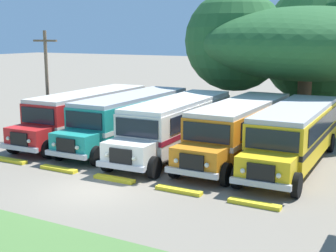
% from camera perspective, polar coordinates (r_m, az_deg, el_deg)
% --- Properties ---
extents(ground_plane, '(220.00, 220.00, 0.00)m').
position_cam_1_polar(ground_plane, '(19.57, -9.13, -7.72)').
color(ground_plane, slate).
extents(parked_bus_slot_0, '(2.98, 10.88, 2.82)m').
position_cam_1_polar(parked_bus_slot_0, '(29.00, -9.67, 1.61)').
color(parked_bus_slot_0, red).
rests_on(parked_bus_slot_0, ground_plane).
extents(parked_bus_slot_1, '(2.88, 10.86, 2.82)m').
position_cam_1_polar(parked_bus_slot_1, '(27.30, -4.56, 1.15)').
color(parked_bus_slot_1, teal).
rests_on(parked_bus_slot_1, ground_plane).
extents(parked_bus_slot_2, '(3.11, 10.90, 2.82)m').
position_cam_1_polar(parked_bus_slot_2, '(25.30, 1.11, 0.40)').
color(parked_bus_slot_2, silver).
rests_on(parked_bus_slot_2, ground_plane).
extents(parked_bus_slot_3, '(2.74, 10.85, 2.82)m').
position_cam_1_polar(parked_bus_slot_3, '(24.52, 8.74, -0.07)').
color(parked_bus_slot_3, orange).
rests_on(parked_bus_slot_3, ground_plane).
extents(parked_bus_slot_4, '(2.93, 10.87, 2.82)m').
position_cam_1_polar(parked_bus_slot_4, '(23.68, 15.14, -0.72)').
color(parked_bus_slot_4, yellow).
rests_on(parked_bus_slot_4, ground_plane).
extents(curb_wheelstop_0, '(2.00, 0.36, 0.15)m').
position_cam_1_polar(curb_wheelstop_0, '(24.81, -18.51, -3.96)').
color(curb_wheelstop_0, yellow).
rests_on(curb_wheelstop_0, ground_plane).
extents(curb_wheelstop_1, '(2.00, 0.36, 0.15)m').
position_cam_1_polar(curb_wheelstop_1, '(22.63, -13.06, -5.08)').
color(curb_wheelstop_1, yellow).
rests_on(curb_wheelstop_1, ground_plane).
extents(curb_wheelstop_2, '(2.00, 0.36, 0.15)m').
position_cam_1_polar(curb_wheelstop_2, '(20.71, -6.50, -6.37)').
color(curb_wheelstop_2, yellow).
rests_on(curb_wheelstop_2, ground_plane).
extents(curb_wheelstop_3, '(2.00, 0.36, 0.15)m').
position_cam_1_polar(curb_wheelstop_3, '(19.13, 1.31, -7.78)').
color(curb_wheelstop_3, yellow).
rests_on(curb_wheelstop_3, ground_plane).
extents(curb_wheelstop_4, '(2.00, 0.36, 0.15)m').
position_cam_1_polar(curb_wheelstop_4, '(17.96, 10.38, -9.24)').
color(curb_wheelstop_4, yellow).
rests_on(curb_wheelstop_4, ground_plane).
extents(broad_shade_tree, '(16.10, 16.62, 10.19)m').
position_cam_1_polar(broad_shade_tree, '(35.22, 17.13, 9.69)').
color(broad_shade_tree, brown).
rests_on(broad_shade_tree, ground_plane).
extents(utility_pole, '(1.80, 0.20, 6.47)m').
position_cam_1_polar(utility_pole, '(29.54, -14.41, 5.30)').
color(utility_pole, brown).
rests_on(utility_pole, ground_plane).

